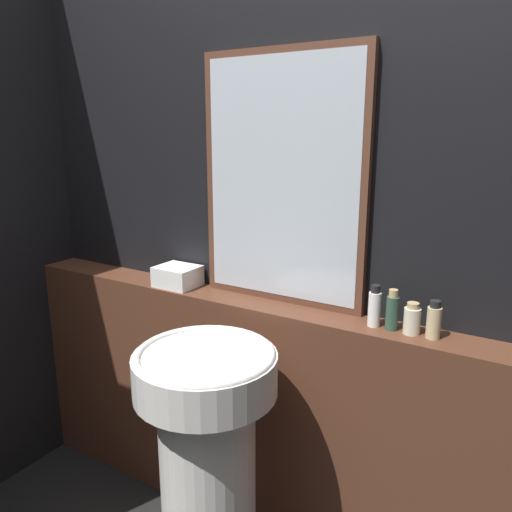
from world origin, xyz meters
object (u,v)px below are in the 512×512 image
Objects in this scene: mirror at (282,181)px; lotion_bottle at (412,319)px; shampoo_bottle at (375,307)px; body_wash_bottle at (434,321)px; conditioner_bottle at (392,311)px; towel_stack at (178,276)px; pedestal_sink at (208,465)px.

mirror reaches higher than lotion_bottle.
shampoo_bottle is 1.15× the size of body_wash_bottle.
shampoo_bottle reaches higher than body_wash_bottle.
shampoo_bottle is 1.04× the size of conditioner_bottle.
towel_stack is at bearing 180.00° from body_wash_bottle.
shampoo_bottle is 1.36× the size of lotion_bottle.
towel_stack is at bearing -180.00° from shampoo_bottle.
pedestal_sink is 0.77m from conditioner_bottle.
towel_stack is at bearing 180.00° from conditioner_bottle.
shampoo_bottle is 0.12m from lotion_bottle.
towel_stack is 1.38× the size of body_wash_bottle.
pedestal_sink is 7.73× the size of body_wash_bottle.
towel_stack is at bearing -171.89° from mirror.
body_wash_bottle is (0.06, -0.00, 0.01)m from lotion_bottle.
body_wash_bottle is (0.58, 0.38, 0.48)m from pedestal_sink.
shampoo_bottle is 0.18m from body_wash_bottle.
pedestal_sink is at bearing -92.28° from mirror.
towel_stack is 0.87m from conditioner_bottle.
pedestal_sink is at bearing -143.65° from lotion_bottle.
mirror is 7.42× the size of body_wash_bottle.
shampoo_bottle is at bearing 0.00° from towel_stack.
mirror is 0.64m from lotion_bottle.
shampoo_bottle is 0.06m from conditioner_bottle.
pedestal_sink is 1.04× the size of mirror.
shampoo_bottle reaches higher than towel_stack.
conditioner_bottle is at bearing -0.00° from shampoo_bottle.
lotion_bottle is (0.51, 0.38, 0.48)m from pedestal_sink.
pedestal_sink is 6.96× the size of conditioner_bottle.
conditioner_bottle is (0.06, -0.00, -0.00)m from shampoo_bottle.
lotion_bottle is (0.50, -0.06, -0.39)m from mirror.
mirror reaches higher than towel_stack.
shampoo_bottle is at bearing -9.45° from mirror.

